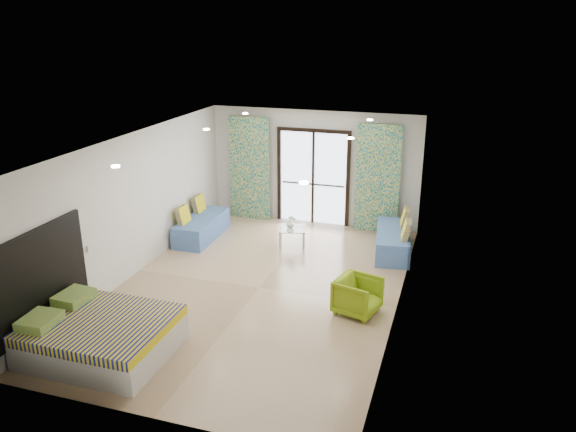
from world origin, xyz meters
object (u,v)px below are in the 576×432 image
(coffee_table, at_px, (292,230))
(armchair, at_px, (358,294))
(bed, at_px, (100,336))
(daybed_left, at_px, (201,226))
(daybed_right, at_px, (394,240))

(coffee_table, bearing_deg, armchair, -52.86)
(bed, relative_size, armchair, 2.90)
(bed, distance_m, armchair, 4.09)
(daybed_left, bearing_deg, coffee_table, 4.45)
(coffee_table, bearing_deg, daybed_right, 6.10)
(bed, distance_m, daybed_left, 4.70)
(coffee_table, distance_m, armchair, 3.21)
(coffee_table, bearing_deg, daybed_left, -173.85)
(coffee_table, bearing_deg, bed, -106.32)
(bed, xyz_separation_m, daybed_right, (3.59, 5.11, -0.02))
(daybed_right, distance_m, coffee_table, 2.18)
(bed, relative_size, daybed_left, 1.14)
(daybed_left, relative_size, coffee_table, 2.43)
(daybed_left, xyz_separation_m, armchair, (4.00, -2.33, 0.08))
(daybed_left, bearing_deg, daybed_right, 4.42)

